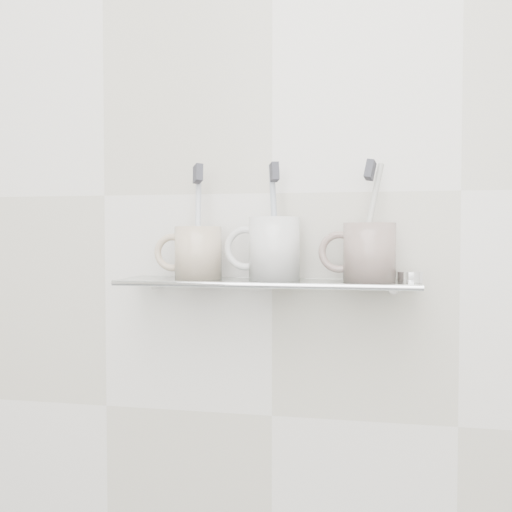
% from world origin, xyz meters
% --- Properties ---
extents(wall_back, '(2.50, 0.00, 2.50)m').
position_xyz_m(wall_back, '(0.00, 1.10, 1.25)').
color(wall_back, silver).
rests_on(wall_back, ground).
extents(shelf_glass, '(0.50, 0.12, 0.01)m').
position_xyz_m(shelf_glass, '(0.00, 1.04, 1.10)').
color(shelf_glass, silver).
rests_on(shelf_glass, wall_back).
extents(shelf_rail, '(0.50, 0.01, 0.01)m').
position_xyz_m(shelf_rail, '(0.00, 0.98, 1.10)').
color(shelf_rail, silver).
rests_on(shelf_rail, shelf_glass).
extents(bracket_left, '(0.02, 0.03, 0.02)m').
position_xyz_m(bracket_left, '(-0.21, 1.09, 1.09)').
color(bracket_left, silver).
rests_on(bracket_left, wall_back).
extents(bracket_right, '(0.02, 0.03, 0.02)m').
position_xyz_m(bracket_right, '(0.21, 1.09, 1.09)').
color(bracket_right, silver).
rests_on(bracket_right, wall_back).
extents(mug_left, '(0.09, 0.09, 0.09)m').
position_xyz_m(mug_left, '(-0.12, 1.04, 1.15)').
color(mug_left, beige).
rests_on(mug_left, shelf_glass).
extents(mug_left_handle, '(0.07, 0.01, 0.07)m').
position_xyz_m(mug_left_handle, '(-0.17, 1.04, 1.15)').
color(mug_left_handle, beige).
rests_on(mug_left_handle, mug_left).
extents(toothbrush_left, '(0.02, 0.06, 0.19)m').
position_xyz_m(toothbrush_left, '(-0.12, 1.04, 1.20)').
color(toothbrush_left, silver).
rests_on(toothbrush_left, mug_left).
extents(bristles_left, '(0.02, 0.03, 0.04)m').
position_xyz_m(bristles_left, '(-0.12, 1.04, 1.28)').
color(bristles_left, '#383841').
rests_on(bristles_left, toothbrush_left).
extents(mug_center, '(0.10, 0.10, 0.11)m').
position_xyz_m(mug_center, '(0.01, 1.04, 1.15)').
color(mug_center, white).
rests_on(mug_center, shelf_glass).
extents(mug_center_handle, '(0.08, 0.01, 0.08)m').
position_xyz_m(mug_center_handle, '(-0.04, 1.04, 1.15)').
color(mug_center_handle, white).
rests_on(mug_center_handle, mug_center).
extents(toothbrush_center, '(0.03, 0.04, 0.19)m').
position_xyz_m(toothbrush_center, '(0.01, 1.04, 1.20)').
color(toothbrush_center, '#8D9EB2').
rests_on(toothbrush_center, mug_center).
extents(bristles_center, '(0.02, 0.03, 0.03)m').
position_xyz_m(bristles_center, '(0.01, 1.04, 1.28)').
color(bristles_center, '#383841').
rests_on(bristles_center, toothbrush_center).
extents(mug_right, '(0.11, 0.11, 0.10)m').
position_xyz_m(mug_right, '(0.17, 1.04, 1.15)').
color(mug_right, silver).
rests_on(mug_right, shelf_glass).
extents(mug_right_handle, '(0.07, 0.01, 0.07)m').
position_xyz_m(mug_right_handle, '(0.12, 1.04, 1.15)').
color(mug_right_handle, silver).
rests_on(mug_right_handle, mug_right).
extents(toothbrush_right, '(0.05, 0.05, 0.19)m').
position_xyz_m(toothbrush_right, '(0.17, 1.04, 1.20)').
color(toothbrush_right, beige).
rests_on(toothbrush_right, mug_right).
extents(bristles_right, '(0.02, 0.03, 0.04)m').
position_xyz_m(bristles_right, '(0.17, 1.04, 1.28)').
color(bristles_right, '#383841').
rests_on(bristles_right, toothbrush_right).
extents(chrome_cap, '(0.04, 0.04, 0.02)m').
position_xyz_m(chrome_cap, '(0.23, 1.04, 1.11)').
color(chrome_cap, silver).
rests_on(chrome_cap, shelf_glass).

